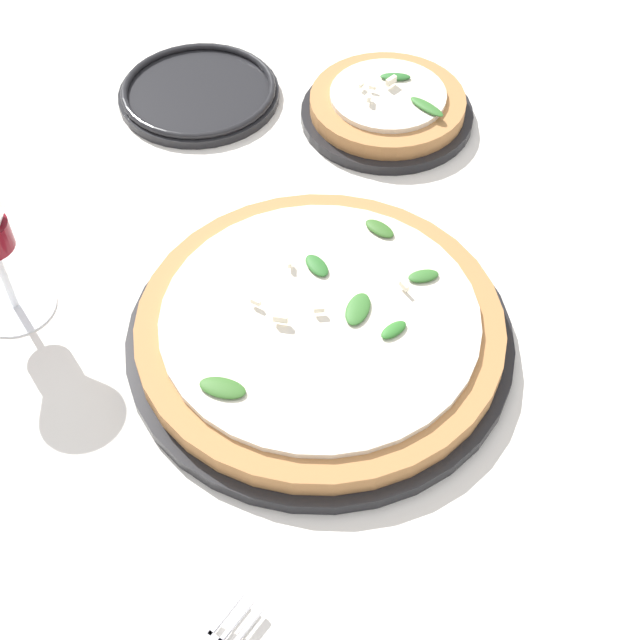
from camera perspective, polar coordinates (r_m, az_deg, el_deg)
ground_plane at (r=0.78m, az=-0.61°, el=-3.20°), size 6.00×6.00×0.00m
pizza_arugula_main at (r=0.78m, az=0.00°, el=-0.61°), size 0.34×0.34×0.05m
pizza_personal_side at (r=1.02m, az=4.33°, el=13.41°), size 0.19×0.19×0.05m
side_plate_white at (r=1.06m, az=-7.76°, el=14.25°), size 0.18×0.18×0.02m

